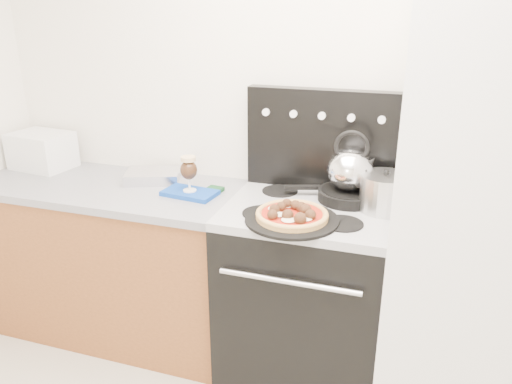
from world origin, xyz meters
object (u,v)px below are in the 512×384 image
at_px(pizza_pan, 292,219).
at_px(tea_kettle, 350,166).
at_px(fridge, 472,222).
at_px(stock_pot, 384,194).
at_px(oven_mitt, 190,193).
at_px(stove_body, 305,295).
at_px(beer_glass, 189,174).
at_px(skillet, 348,195).
at_px(pizza, 292,213).
at_px(base_cabinet, 116,262).
at_px(toaster_oven, 42,150).

bearing_deg(pizza_pan, tea_kettle, 58.14).
distance_m(fridge, stock_pot, 0.38).
height_order(oven_mitt, stock_pot, stock_pot).
distance_m(stove_body, tea_kettle, 0.69).
height_order(beer_glass, skillet, beer_glass).
distance_m(stove_body, pizza, 0.55).
height_order(oven_mitt, tea_kettle, tea_kettle).
height_order(skillet, tea_kettle, tea_kettle).
distance_m(base_cabinet, oven_mitt, 0.69).
distance_m(beer_glass, pizza_pan, 0.61).
relative_size(pizza_pan, pizza, 1.31).
bearing_deg(oven_mitt, toaster_oven, 171.56).
height_order(base_cabinet, skillet, skillet).
height_order(fridge, pizza_pan, fridge).
distance_m(skillet, stock_pot, 0.19).
relative_size(base_cabinet, fridge, 0.76).
xyz_separation_m(stove_body, beer_glass, (-0.61, 0.01, 0.57)).
bearing_deg(oven_mitt, pizza_pan, -18.49).
distance_m(beer_glass, skillet, 0.79).
relative_size(oven_mitt, stock_pot, 1.22).
bearing_deg(pizza, oven_mitt, 161.51).
distance_m(stove_body, fridge, 0.87).
relative_size(base_cabinet, pizza, 4.63).
bearing_deg(beer_glass, stock_pot, 3.21).
bearing_deg(toaster_oven, skillet, 6.14).
height_order(stove_body, pizza, pizza).
bearing_deg(pizza_pan, skillet, 58.14).
distance_m(stove_body, toaster_oven, 1.72).
bearing_deg(toaster_oven, pizza, -5.23).
xyz_separation_m(base_cabinet, toaster_oven, (-0.51, 0.13, 0.57)).
relative_size(stove_body, skillet, 3.05).
relative_size(fridge, oven_mitt, 7.12).
relative_size(toaster_oven, pizza, 1.05).
xyz_separation_m(pizza, stock_pot, (0.37, 0.25, 0.04)).
bearing_deg(stove_body, base_cabinet, 178.70).
xyz_separation_m(stove_body, pizza, (-0.03, -0.18, 0.52)).
bearing_deg(tea_kettle, stove_body, -126.77).
bearing_deg(stock_pot, oven_mitt, -176.79).
bearing_deg(fridge, skillet, 163.55).
bearing_deg(skillet, pizza, -121.86).
relative_size(fridge, pizza, 6.07).
distance_m(pizza, tea_kettle, 0.40).
bearing_deg(skillet, oven_mitt, -170.87).
relative_size(base_cabinet, toaster_oven, 4.40).
height_order(beer_glass, tea_kettle, tea_kettle).
bearing_deg(pizza_pan, stock_pot, 33.91).
bearing_deg(stove_body, beer_glass, 179.11).
bearing_deg(beer_glass, stove_body, -0.89).
bearing_deg(tea_kettle, oven_mitt, -157.08).
xyz_separation_m(tea_kettle, stock_pot, (0.17, -0.07, -0.09)).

